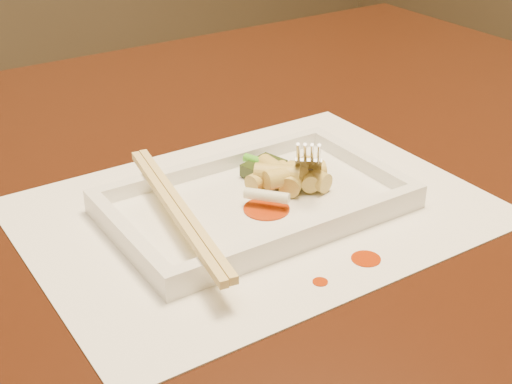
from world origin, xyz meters
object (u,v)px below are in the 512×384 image
table (154,292)px  plate_base (256,206)px  chopstick_a (173,210)px  fork (310,102)px  placemat (256,210)px

table → plate_base: (0.08, -0.07, 0.11)m
table → chopstick_a: chopstick_a is taller
table → chopstick_a: bearing=-95.5°
chopstick_a → fork: (0.15, 0.02, 0.06)m
placemat → fork: (0.07, 0.02, 0.08)m
placemat → plate_base: (0.00, 0.00, 0.00)m
plate_base → placemat: bearing=180.0°
table → fork: bearing=-19.0°
fork → table: bearing=161.0°
plate_base → fork: size_ratio=1.86×
table → plate_base: 0.15m
fork → placemat: bearing=-165.6°
chopstick_a → fork: 0.16m
table → placemat: bearing=-42.0°
placemat → fork: 0.11m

